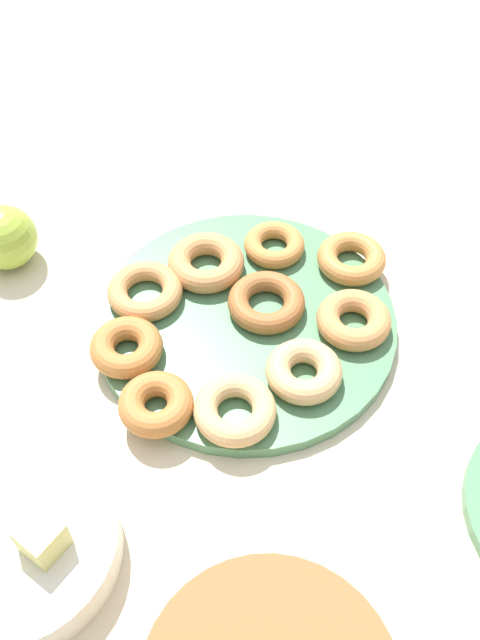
{
  "coord_description": "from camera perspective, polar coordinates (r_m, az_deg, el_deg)",
  "views": [
    {
      "loc": [
        -0.12,
        0.53,
        0.68
      ],
      "look_at": [
        0.0,
        0.03,
        0.05
      ],
      "focal_mm": 40.48,
      "sensor_mm": 36.0,
      "label": 1
    }
  ],
  "objects": [
    {
      "name": "ground_plane",
      "position": [
        0.87,
        0.47,
        -0.49
      ],
      "size": [
        2.4,
        2.4,
        0.0
      ],
      "primitive_type": "plane",
      "color": "beige"
    },
    {
      "name": "donut_6",
      "position": [
        0.78,
        -6.67,
        -6.63
      ],
      "size": [
        0.11,
        0.11,
        0.03
      ],
      "primitive_type": "torus",
      "rotation": [
        0.0,
        0.0,
        3.76
      ],
      "color": "#AD6B33",
      "rests_on": "donut_plate"
    },
    {
      "name": "donut_9",
      "position": [
        0.85,
        8.97,
        0.0
      ],
      "size": [
        0.09,
        0.09,
        0.03
      ],
      "primitive_type": "torus",
      "rotation": [
        0.0,
        0.0,
        6.28
      ],
      "color": "#C6844C",
      "rests_on": "donut_plate"
    },
    {
      "name": "donut_1",
      "position": [
        0.86,
        2.09,
        1.42
      ],
      "size": [
        0.12,
        0.12,
        0.03
      ],
      "primitive_type": "torus",
      "rotation": [
        0.0,
        0.0,
        4.27
      ],
      "color": "#995B2D",
      "rests_on": "donut_plate"
    },
    {
      "name": "donut_0",
      "position": [
        0.92,
        8.81,
        4.83
      ],
      "size": [
        0.12,
        0.12,
        0.03
      ],
      "primitive_type": "torus",
      "rotation": [
        0.0,
        0.0,
        3.61
      ],
      "color": "#BC7A3D",
      "rests_on": "donut_plate"
    },
    {
      "name": "donut_8",
      "position": [
        0.82,
        -8.96,
        -2.14
      ],
      "size": [
        0.12,
        0.12,
        0.03
      ],
      "primitive_type": "torus",
      "rotation": [
        0.0,
        0.0,
        4.12
      ],
      "color": "#AD6B33",
      "rests_on": "donut_plate"
    },
    {
      "name": "melon_chunk_left",
      "position": [
        0.69,
        -15.39,
        -16.26
      ],
      "size": [
        0.05,
        0.05,
        0.04
      ],
      "primitive_type": "cube",
      "rotation": [
        0.0,
        0.0,
        -0.39
      ],
      "color": "#DBD67A",
      "rests_on": "fruit_bowl"
    },
    {
      "name": "donut_plate",
      "position": [
        0.87,
        0.48,
        -0.12
      ],
      "size": [
        0.36,
        0.36,
        0.02
      ],
      "primitive_type": "cylinder",
      "color": "#4C7F56",
      "rests_on": "ground_plane"
    },
    {
      "name": "donut_2",
      "position": [
        0.9,
        -2.7,
        4.56
      ],
      "size": [
        0.12,
        0.12,
        0.03
      ],
      "primitive_type": "torus",
      "rotation": [
        0.0,
        0.0,
        1.17
      ],
      "color": "#C6844C",
      "rests_on": "donut_plate"
    },
    {
      "name": "donut_4",
      "position": [
        0.8,
        5.07,
        -4.07
      ],
      "size": [
        0.1,
        0.1,
        0.03
      ],
      "primitive_type": "torus",
      "rotation": [
        0.0,
        0.0,
        6.07
      ],
      "color": "tan",
      "rests_on": "donut_plate"
    },
    {
      "name": "apple",
      "position": [
        0.96,
        -18.13,
        6.24
      ],
      "size": [
        0.08,
        0.08,
        0.08
      ],
      "primitive_type": "sphere",
      "color": "#93AD38",
      "rests_on": "ground_plane"
    },
    {
      "name": "donut_3",
      "position": [
        0.77,
        -0.41,
        -7.13
      ],
      "size": [
        0.12,
        0.12,
        0.03
      ],
      "primitive_type": "torus",
      "rotation": [
        0.0,
        0.0,
        5.73
      ],
      "color": "tan",
      "rests_on": "donut_plate"
    },
    {
      "name": "fruit_bowl",
      "position": [
        0.74,
        -17.23,
        -16.67
      ],
      "size": [
        0.2,
        0.2,
        0.04
      ],
      "primitive_type": "cylinder",
      "color": "silver",
      "rests_on": "ground_plane"
    },
    {
      "name": "donut_5",
      "position": [
        0.87,
        -7.59,
        2.08
      ],
      "size": [
        0.11,
        0.11,
        0.02
      ],
      "primitive_type": "torus",
      "rotation": [
        0.0,
        0.0,
        1.82
      ],
      "color": "#C6844C",
      "rests_on": "donut_plate"
    },
    {
      "name": "donut_7",
      "position": [
        0.93,
        2.73,
        5.96
      ],
      "size": [
        0.1,
        0.1,
        0.02
      ],
      "primitive_type": "torus",
      "rotation": [
        0.0,
        0.0,
        3.52
      ],
      "color": "#BC7A3D",
      "rests_on": "donut_plate"
    }
  ]
}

